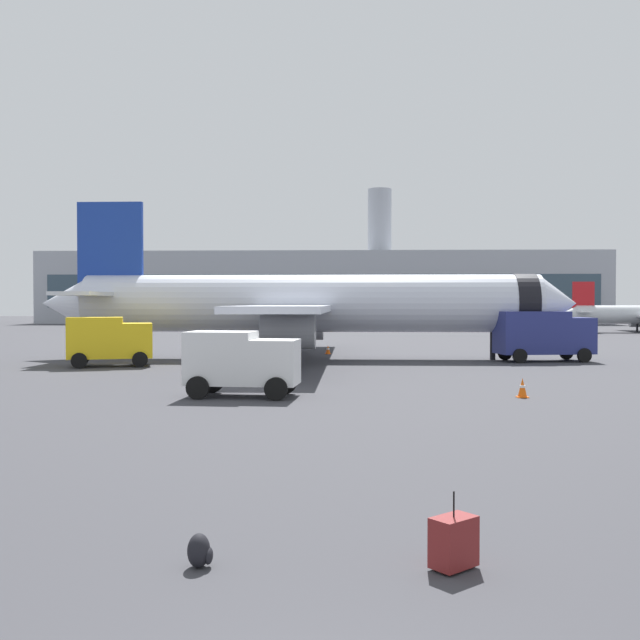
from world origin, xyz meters
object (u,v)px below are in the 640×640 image
service_truck (109,339)px  traveller_backpack (200,551)px  safety_cone_near (522,388)px  safety_cone_mid (286,350)px  airplane_at_gate (307,304)px  fuel_truck (543,334)px  safety_cone_far (328,350)px  rolling_suitcase (454,542)px  cargo_van (241,360)px

service_truck → traveller_backpack: size_ratio=10.89×
service_truck → safety_cone_near: bearing=-33.1°
safety_cone_mid → traveller_backpack: (2.36, -43.18, -0.12)m
airplane_at_gate → safety_cone_near: (9.57, -19.80, -3.28)m
safety_cone_mid → fuel_truck: bearing=-18.7°
airplane_at_gate → safety_cone_far: size_ratio=54.80×
safety_cone_far → rolling_suitcase: size_ratio=0.59×
cargo_van → safety_cone_mid: bearing=90.5°
airplane_at_gate → rolling_suitcase: bearing=-83.9°
cargo_van → safety_cone_far: size_ratio=7.01×
fuel_truck → rolling_suitcase: size_ratio=5.73×
safety_cone_mid → cargo_van: bearing=-89.5°
cargo_van → safety_cone_far: 24.93m
safety_cone_mid → service_truck: bearing=-132.5°
safety_cone_far → traveller_backpack: safety_cone_far is taller
cargo_van → safety_cone_near: 11.19m
safety_cone_far → rolling_suitcase: bearing=-86.2°
service_truck → cargo_van: size_ratio=1.15×
cargo_van → safety_cone_far: cargo_van is taller
cargo_van → safety_cone_far: (2.81, 24.75, -1.13)m
service_truck → safety_cone_near: service_truck is taller
service_truck → traveller_backpack: service_truck is taller
airplane_at_gate → service_truck: bearing=-151.4°
safety_cone_mid → rolling_suitcase: 43.53m
traveller_backpack → rolling_suitcase: bearing=0.9°
fuel_truck → safety_cone_far: fuel_truck is taller
service_truck → safety_cone_far: (12.60, 11.02, -1.29)m
safety_cone_near → safety_cone_far: size_ratio=1.19×
safety_cone_mid → rolling_suitcase: rolling_suitcase is taller
fuel_truck → traveller_backpack: 40.20m
service_truck → cargo_van: service_truck is taller
service_truck → airplane_at_gate: bearing=28.6°
cargo_van → safety_cone_mid: (-0.20, 24.18, -1.10)m
airplane_at_gate → safety_cone_mid: 5.68m
fuel_truck → traveller_backpack: (-14.54, -37.44, -1.54)m
traveller_backpack → fuel_truck: bearing=68.8°
airplane_at_gate → cargo_van: size_ratio=7.82×
airplane_at_gate → fuel_truck: size_ratio=5.65×
airplane_at_gate → safety_cone_mid: bearing=112.4°
airplane_at_gate → traveller_backpack: airplane_at_gate is taller
cargo_van → rolling_suitcase: size_ratio=4.14×
cargo_van → rolling_suitcase: bearing=-73.2°
fuel_truck → safety_cone_mid: bearing=161.3°
service_truck → safety_cone_near: size_ratio=6.76×
rolling_suitcase → safety_cone_near: bearing=74.1°
airplane_at_gate → rolling_suitcase: airplane_at_gate is taller
safety_cone_mid → safety_cone_far: (3.01, 0.57, -0.03)m
safety_cone_near → fuel_truck: bearing=73.1°
safety_cone_far → traveller_backpack: bearing=-90.9°
cargo_van → service_truck: bearing=125.5°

